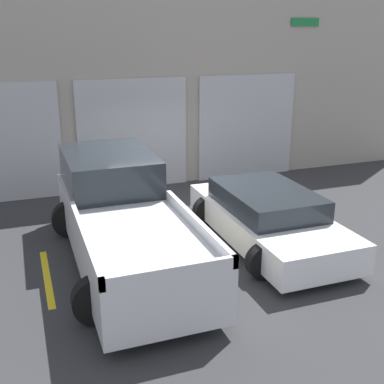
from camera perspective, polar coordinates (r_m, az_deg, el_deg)
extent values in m
plane|color=#2D2D30|center=(10.86, -1.99, -3.80)|extent=(28.00, 28.00, 0.00)
cube|color=#9E9389|center=(13.29, -6.70, 13.08)|extent=(17.92, 0.60, 5.79)
cube|color=#ADADB2|center=(13.13, -6.97, 6.76)|extent=(2.99, 0.08, 2.97)
cube|color=#ADADB2|center=(14.26, 6.50, 7.71)|extent=(2.99, 0.08, 2.97)
cube|color=#197238|center=(14.89, 13.27, 19.02)|extent=(0.90, 0.03, 0.22)
cube|color=silver|center=(8.85, -7.77, -4.76)|extent=(1.87, 5.49, 0.87)
cube|color=#1E2328|center=(9.99, -9.87, 2.67)|extent=(1.72, 2.47, 0.71)
cube|color=silver|center=(7.39, -12.62, -5.41)|extent=(0.08, 3.02, 0.18)
cube|color=silver|center=(7.77, 0.52, -3.71)|extent=(0.08, 3.02, 0.18)
cube|color=silver|center=(6.25, -2.45, -9.54)|extent=(1.87, 0.08, 0.18)
cylinder|color=black|center=(10.40, -14.21, -3.14)|extent=(0.77, 0.22, 0.77)
cylinder|color=black|center=(10.66, -5.41, -2.10)|extent=(0.77, 0.22, 0.77)
cylinder|color=black|center=(7.34, -11.10, -12.42)|extent=(0.77, 0.22, 0.77)
cylinder|color=black|center=(7.70, 1.25, -10.48)|extent=(0.77, 0.22, 0.77)
cube|color=white|center=(9.89, 8.95, -3.66)|extent=(1.79, 4.26, 0.56)
cube|color=#1E2328|center=(9.81, 8.79, -0.79)|extent=(1.58, 2.34, 0.42)
cylinder|color=black|center=(10.72, 1.84, -2.25)|extent=(0.65, 0.22, 0.65)
cylinder|color=black|center=(11.37, 9.22, -1.26)|extent=(0.65, 0.22, 0.65)
cylinder|color=black|center=(8.53, 8.52, -8.11)|extent=(0.65, 0.22, 0.65)
cylinder|color=black|center=(9.33, 17.11, -6.36)|extent=(0.65, 0.22, 0.65)
cube|color=gold|center=(8.97, -16.80, -9.65)|extent=(0.12, 2.20, 0.01)
cube|color=gold|center=(9.49, 1.05, -7.20)|extent=(0.12, 2.20, 0.01)
cube|color=gold|center=(10.79, 15.64, -4.64)|extent=(0.12, 2.20, 0.01)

